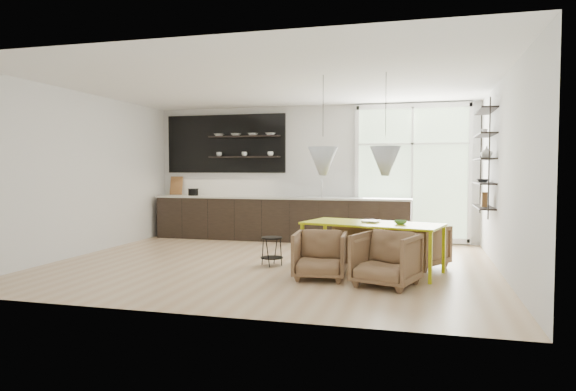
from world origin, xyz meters
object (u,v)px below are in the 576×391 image
object	(u,v)px
dining_table	(372,226)
armchair_front_right	(386,259)
armchair_back_left	(359,242)
armchair_back_right	(420,246)
armchair_front_left	(320,255)
wire_stool	(272,247)

from	to	relation	value
dining_table	armchair_front_right	bearing A→B (deg)	-59.25
armchair_back_left	armchair_back_right	world-z (taller)	armchair_back_right
armchair_back_right	armchair_front_right	distance (m)	1.49
armchair_back_right	armchair_front_left	world-z (taller)	armchair_back_right
armchair_back_right	armchair_front_left	size ratio (longest dim) A/B	1.01
armchair_back_right	dining_table	bearing A→B (deg)	71.52
armchair_back_left	armchair_front_left	distance (m)	1.56
armchair_back_right	armchair_front_right	bearing A→B (deg)	107.43
armchair_back_right	armchair_front_left	distance (m)	1.81
armchair_front_right	armchair_back_right	bearing A→B (deg)	91.98
armchair_front_right	wire_stool	bearing A→B (deg)	169.89
dining_table	armchair_front_right	xyz separation A→B (m)	(0.27, -0.90, -0.33)
armchair_back_left	wire_stool	size ratio (longest dim) A/B	1.58
dining_table	armchair_back_left	distance (m)	0.96
dining_table	armchair_front_right	distance (m)	1.00
armchair_back_left	dining_table	bearing A→B (deg)	120.84
armchair_front_left	armchair_front_right	size ratio (longest dim) A/B	0.95
armchair_back_left	armchair_front_right	distance (m)	1.83
armchair_front_left	wire_stool	size ratio (longest dim) A/B	1.62
dining_table	armchair_back_left	world-z (taller)	dining_table
armchair_front_right	wire_stool	distance (m)	2.11
dining_table	armchair_front_left	xyz separation A→B (m)	(-0.65, -0.69, -0.35)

